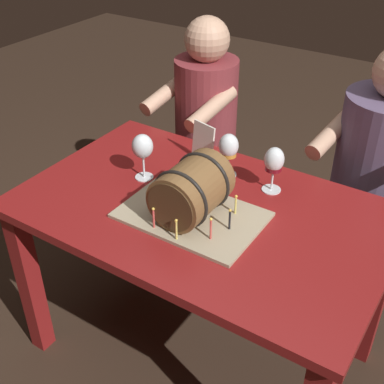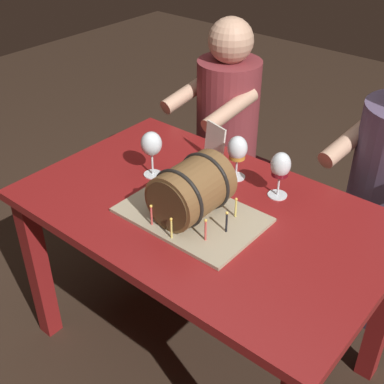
{
  "view_description": "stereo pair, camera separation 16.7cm",
  "coord_description": "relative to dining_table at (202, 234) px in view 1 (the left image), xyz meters",
  "views": [
    {
      "loc": [
        0.76,
        -1.23,
        1.77
      ],
      "look_at": [
        0.0,
        -0.07,
        0.85
      ],
      "focal_mm": 47.53,
      "sensor_mm": 36.0,
      "label": 1
    },
    {
      "loc": [
        0.89,
        -1.13,
        1.77
      ],
      "look_at": [
        0.0,
        -0.07,
        0.85
      ],
      "focal_mm": 47.53,
      "sensor_mm": 36.0,
      "label": 2
    }
  ],
  "objects": [
    {
      "name": "barrel_cake",
      "position": [
        0.0,
        -0.07,
        0.21
      ],
      "size": [
        0.47,
        0.32,
        0.21
      ],
      "color": "tan",
      "rests_on": "dining_table"
    },
    {
      "name": "person_seated_right",
      "position": [
        0.42,
        0.71,
        -0.05
      ],
      "size": [
        0.46,
        0.53,
        1.2
      ],
      "color": "#372D40",
      "rests_on": "ground"
    },
    {
      "name": "dining_table",
      "position": [
        0.0,
        0.0,
        0.0
      ],
      "size": [
        1.3,
        0.81,
        0.75
      ],
      "color": "maroon",
      "rests_on": "ground"
    },
    {
      "name": "wine_glass_red",
      "position": [
        0.16,
        0.23,
        0.24
      ],
      "size": [
        0.07,
        0.07,
        0.18
      ],
      "color": "white",
      "rests_on": "dining_table"
    },
    {
      "name": "ground_plane",
      "position": [
        0.0,
        0.0,
        -0.63
      ],
      "size": [
        8.0,
        8.0,
        0.0
      ],
      "primitive_type": "plane",
      "color": "#332319"
    },
    {
      "name": "wine_glass_amber",
      "position": [
        -0.03,
        0.23,
        0.24
      ],
      "size": [
        0.07,
        0.07,
        0.17
      ],
      "color": "white",
      "rests_on": "dining_table"
    },
    {
      "name": "person_seated_left",
      "position": [
        -0.42,
        0.71,
        -0.1
      ],
      "size": [
        0.38,
        0.48,
        1.18
      ],
      "color": "#4C1B1E",
      "rests_on": "ground"
    },
    {
      "name": "wine_glass_empty",
      "position": [
        -0.29,
        0.04,
        0.25
      ],
      "size": [
        0.08,
        0.08,
        0.18
      ],
      "color": "white",
      "rests_on": "dining_table"
    },
    {
      "name": "menu_card",
      "position": [
        -0.17,
        0.27,
        0.2
      ],
      "size": [
        0.11,
        0.05,
        0.16
      ],
      "primitive_type": "cube",
      "rotation": [
        -0.1,
        0.0,
        -0.24
      ],
      "color": "silver",
      "rests_on": "dining_table"
    }
  ]
}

